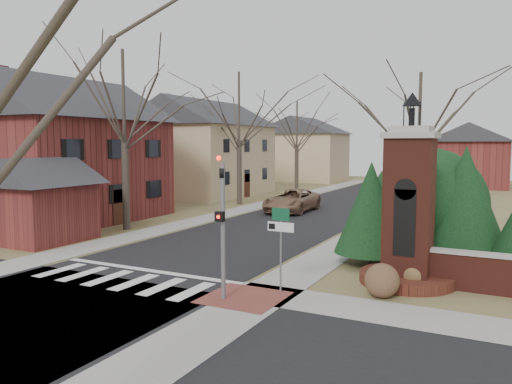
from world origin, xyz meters
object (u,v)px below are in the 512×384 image
Objects in this scene: traffic_signal_pole at (222,216)px; pickup_truck at (292,200)px; sign_post at (281,233)px; brick_gate_monument at (409,221)px; distant_car at (401,182)px.

traffic_signal_pole reaches higher than pickup_truck.
brick_gate_monument is (3.41, 3.01, 0.22)m from sign_post.
traffic_signal_pole reaches higher than distant_car.
distant_car reaches higher than pickup_truck.
brick_gate_monument is at bearing -56.30° from pickup_truck.
sign_post is at bearing 101.02° from distant_car.
traffic_signal_pole is 1.64× the size of sign_post.
traffic_signal_pole is 0.78× the size of pickup_truck.
brick_gate_monument reaches higher than distant_car.
brick_gate_monument reaches higher than traffic_signal_pole.
distant_car is at bearing 93.54° from traffic_signal_pole.
distant_car is (3.39, 21.24, 0.01)m from pickup_truck.
traffic_signal_pole is 20.27m from pickup_truck.
pickup_truck is at bearing 111.90° from sign_post.
traffic_signal_pole is 0.92× the size of distant_car.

